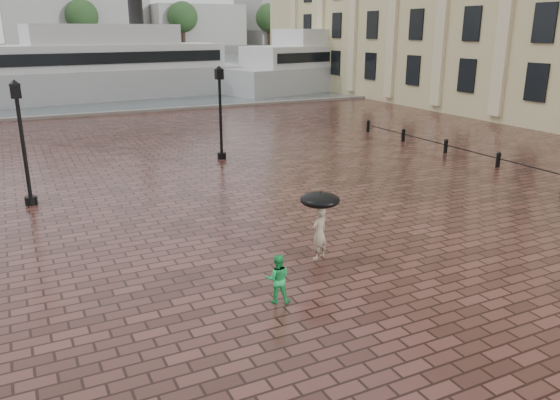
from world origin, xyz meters
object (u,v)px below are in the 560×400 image
adult_pedestrian (319,233)px  ferry_near (105,68)px  street_lamps (42,120)px  child_pedestrian (278,279)px  ferry_far (330,64)px

adult_pedestrian → ferry_near: (1.30, 42.03, 1.98)m
street_lamps → ferry_near: size_ratio=0.54×
adult_pedestrian → ferry_near: 42.10m
adult_pedestrian → child_pedestrian: size_ratio=1.27×
street_lamps → ferry_near: (7.32, 27.62, 0.42)m
street_lamps → child_pedestrian: street_lamps is taller
child_pedestrian → ferry_near: 44.01m
ferry_far → ferry_near: bearing=162.7°
street_lamps → adult_pedestrian: bearing=-67.3°
adult_pedestrian → child_pedestrian: (-2.18, -1.79, -0.16)m
child_pedestrian → ferry_far: 50.63m
ferry_near → street_lamps: bearing=-112.3°
street_lamps → ferry_near: ferry_near is taller
adult_pedestrian → ferry_far: ferry_far is taller
child_pedestrian → street_lamps: bearing=-52.2°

